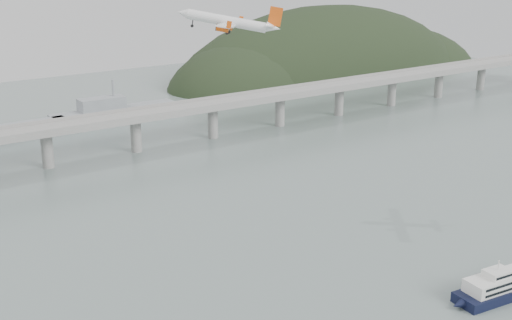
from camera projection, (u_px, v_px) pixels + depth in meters
ground at (356, 312)px, 215.05m from camera, size 900.00×900.00×0.00m
bridge at (99, 126)px, 365.45m from camera, size 800.00×22.00×23.90m
headland at (337, 91)px, 636.10m from camera, size 365.00×155.00×156.00m
ferry at (511, 283)px, 225.91m from camera, size 71.01×17.76×13.40m
airliner at (230, 22)px, 251.73m from camera, size 33.22×31.13×10.57m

